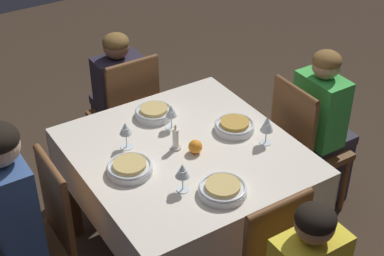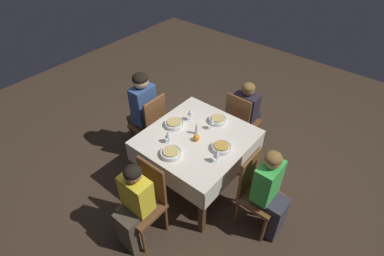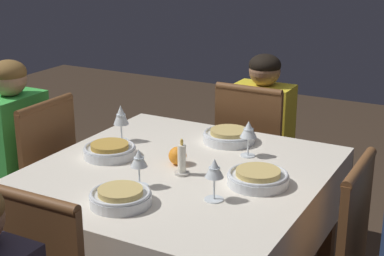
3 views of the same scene
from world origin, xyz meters
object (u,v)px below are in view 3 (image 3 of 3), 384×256
Objects in this scene: wine_glass_east at (248,131)px; candle_centerpiece at (182,161)px; wine_glass_west at (139,160)px; bowl_east at (229,136)px; wine_glass_north at (121,116)px; bowl_south at (258,177)px; chair_east at (254,160)px; bowl_west at (121,197)px; orange_fruit at (178,156)px; person_child_yellow at (266,139)px; dining_table at (179,192)px; chair_north at (35,185)px; wine_glass_south at (214,170)px; bowl_north at (110,150)px; person_child_green at (8,161)px.

candle_centerpiece is (-0.30, 0.14, -0.06)m from wine_glass_east.
wine_glass_west reaches higher than bowl_east.
wine_glass_north is 0.47m from candle_centerpiece.
bowl_south is 1.38× the size of wine_glass_north.
chair_east is 4.36× the size of bowl_west.
wine_glass_west is at bearing 177.40° from orange_fruit.
dining_table is at bearing 91.01° from person_child_yellow.
chair_east is 0.92m from bowl_south.
orange_fruit is (0.01, -0.76, 0.28)m from chair_north.
bowl_west is 0.33m from candle_centerpiece.
person_child_yellow reaches higher than orange_fruit.
wine_glass_south is 0.66× the size of bowl_east.
wine_glass_north is (0.35, 0.62, 0.00)m from wine_glass_south.
wine_glass_south is at bearing -126.83° from dining_table.
wine_glass_west is 0.26m from orange_fruit.
candle_centerpiece is at bearing 92.97° from person_child_yellow.
wine_glass_north reaches higher than wine_glass_west.
wine_glass_west reaches higher than bowl_west.
bowl_west is at bearing 177.08° from dining_table.
chair_east is at bearing -19.75° from bowl_north.
person_child_green reaches higher than person_child_yellow.
wine_glass_east reaches higher than orange_fruit.
wine_glass_north reaches higher than bowl_north.
dining_table is at bearing 53.17° from wine_glass_south.
person_child_yellow is 7.25× the size of wine_glass_west.
chair_east is 6.11× the size of wine_glass_east.
bowl_west and bowl_north have the same top height.
wine_glass_west is 0.88× the size of wine_glass_north.
wine_glass_east is (0.44, 0.06, 0.00)m from wine_glass_south.
orange_fruit is (0.23, 0.27, -0.07)m from wine_glass_south.
chair_east is 0.82m from orange_fruit.
dining_table is 0.98m from person_child_yellow.
chair_north reaches higher than dining_table.
chair_north is 0.56m from wine_glass_north.
person_child_green is 0.93m from orange_fruit.
chair_east reaches higher than dining_table.
wine_glass_west is (-0.24, -0.75, 0.35)m from chair_north.
bowl_west is at bearing 89.95° from person_child_yellow.
person_child_green is at bearing 79.61° from wine_glass_south.
person_child_yellow is at bearing 2.97° from candle_centerpiece.
orange_fruit is (0.03, 0.35, 0.01)m from bowl_south.
orange_fruit reaches higher than dining_table.
chair_east reaches higher than bowl_east.
orange_fruit is (-0.93, 0.01, 0.21)m from person_child_yellow.
wine_glass_south is at bearing 78.10° from chair_north.
bowl_east is (0.35, -0.83, 0.27)m from chair_north.
bowl_east is at bearing -5.30° from dining_table.
chair_north is at bearing 112.68° from bowl_east.
person_child_green is (0.04, 0.95, -0.06)m from dining_table.
wine_glass_west is (-0.24, -0.90, 0.25)m from person_child_green.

